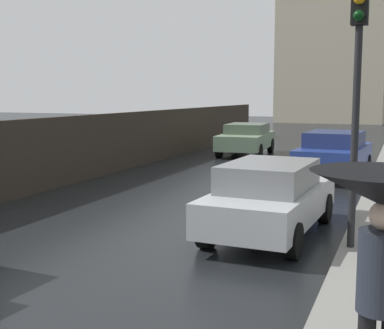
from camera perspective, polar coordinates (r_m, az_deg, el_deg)
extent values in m
cube|color=navy|center=(17.67, 14.95, 0.79)|extent=(2.08, 4.18, 0.69)
cube|color=navy|center=(17.60, 15.00, 2.65)|extent=(1.75, 2.27, 0.47)
cylinder|color=black|center=(19.18, 13.14, 0.33)|extent=(0.26, 0.66, 0.65)
cylinder|color=black|center=(18.91, 18.16, 0.05)|extent=(0.26, 0.66, 0.65)
cylinder|color=black|center=(16.58, 11.20, -0.73)|extent=(0.26, 0.66, 0.65)
cylinder|color=black|center=(16.26, 16.99, -1.07)|extent=(0.26, 0.66, 0.65)
cube|color=#B2B5BA|center=(10.29, 8.49, -4.09)|extent=(1.85, 4.22, 0.61)
cube|color=gray|center=(10.00, 8.24, -1.19)|extent=(1.55, 2.22, 0.50)
cylinder|color=black|center=(11.85, 6.75, -4.01)|extent=(0.25, 0.62, 0.61)
cylinder|color=black|center=(11.49, 14.01, -4.55)|extent=(0.25, 0.62, 0.61)
cylinder|color=black|center=(9.34, 1.59, -7.11)|extent=(0.25, 0.62, 0.61)
cylinder|color=black|center=(8.88, 10.75, -8.01)|extent=(0.25, 0.62, 0.61)
cube|color=slate|center=(23.54, 5.81, 2.56)|extent=(2.08, 4.30, 0.63)
cube|color=#4D5C49|center=(23.66, 5.91, 3.86)|extent=(1.74, 2.28, 0.42)
cylinder|color=black|center=(22.05, 7.16, 1.38)|extent=(0.26, 0.66, 0.65)
cylinder|color=black|center=(22.43, 2.93, 1.53)|extent=(0.26, 0.66, 0.65)
cylinder|color=black|center=(24.76, 8.40, 2.03)|extent=(0.26, 0.66, 0.65)
cylinder|color=black|center=(25.10, 4.60, 2.16)|extent=(0.26, 0.66, 0.65)
cylinder|color=#232833|center=(4.45, 19.58, -10.70)|extent=(0.37, 0.37, 0.65)
sphere|color=beige|center=(4.34, 19.84, -5.17)|extent=(0.23, 0.23, 0.23)
cylinder|color=#4C4C51|center=(4.35, 19.79, -6.21)|extent=(0.02, 0.02, 0.85)
cylinder|color=black|center=(9.07, 16.99, 2.64)|extent=(0.12, 0.12, 3.61)
cube|color=black|center=(9.15, 17.53, 16.36)|extent=(0.26, 0.26, 0.75)
sphere|color=black|center=(8.95, 17.38, 14.96)|extent=(0.17, 0.17, 0.17)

